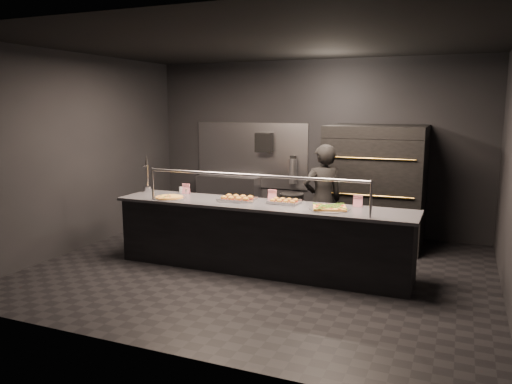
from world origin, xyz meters
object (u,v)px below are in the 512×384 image
(towel_dispenser, at_px, (264,142))
(fire_extinguisher, at_px, (293,171))
(beer_tap, at_px, (147,181))
(service_counter, at_px, (261,237))
(trash_bin, at_px, (291,213))
(pizza_oven, at_px, (375,185))
(slider_tray_b, at_px, (284,201))
(square_pizza, at_px, (330,208))
(prep_shelf, at_px, (228,200))
(slider_tray_a, at_px, (237,199))
(worker, at_px, (322,200))
(round_pizza, at_px, (169,197))

(towel_dispenser, bearing_deg, fire_extinguisher, 1.04)
(beer_tap, bearing_deg, fire_extinguisher, 54.33)
(towel_dispenser, relative_size, fire_extinguisher, 0.69)
(service_counter, height_order, trash_bin, service_counter)
(pizza_oven, xyz_separation_m, beer_tap, (-3.13, -1.71, 0.11))
(slider_tray_b, bearing_deg, square_pizza, -13.94)
(prep_shelf, relative_size, slider_tray_b, 2.77)
(towel_dispenser, bearing_deg, slider_tray_a, -77.35)
(towel_dispenser, distance_m, square_pizza, 3.10)
(slider_tray_a, relative_size, trash_bin, 0.79)
(pizza_oven, relative_size, towel_dispenser, 5.46)
(slider_tray_b, relative_size, trash_bin, 0.62)
(pizza_oven, distance_m, slider_tray_a, 2.42)
(towel_dispenser, relative_size, worker, 0.21)
(pizza_oven, xyz_separation_m, square_pizza, (-0.26, -1.92, -0.03))
(prep_shelf, xyz_separation_m, towel_dispenser, (0.70, 0.07, 1.10))
(service_counter, distance_m, fire_extinguisher, 2.50)
(slider_tray_a, relative_size, slider_tray_b, 1.27)
(pizza_oven, distance_m, round_pizza, 3.26)
(service_counter, xyz_separation_m, fire_extinguisher, (-0.35, 2.40, 0.60))
(fire_extinguisher, relative_size, beer_tap, 0.89)
(square_pizza, bearing_deg, prep_shelf, 137.38)
(fire_extinguisher, bearing_deg, beer_tap, -125.67)
(slider_tray_b, bearing_deg, worker, 70.48)
(prep_shelf, xyz_separation_m, square_pizza, (2.54, -2.34, 0.49))
(round_pizza, distance_m, slider_tray_b, 1.64)
(trash_bin, bearing_deg, square_pizza, -60.16)
(prep_shelf, distance_m, fire_extinguisher, 1.39)
(towel_dispenser, relative_size, square_pizza, 0.68)
(trash_bin, bearing_deg, service_counter, -82.95)
(trash_bin, bearing_deg, worker, -52.12)
(fire_extinguisher, height_order, beer_tap, beer_tap)
(slider_tray_b, xyz_separation_m, trash_bin, (-0.54, 1.93, -0.60))
(pizza_oven, height_order, round_pizza, pizza_oven)
(service_counter, bearing_deg, slider_tray_b, 27.47)
(slider_tray_a, height_order, slider_tray_b, slider_tray_a)
(pizza_oven, height_order, prep_shelf, pizza_oven)
(worker, bearing_deg, slider_tray_a, 7.27)
(slider_tray_a, relative_size, square_pizza, 1.06)
(worker, bearing_deg, round_pizza, -5.98)
(beer_tap, distance_m, slider_tray_b, 2.22)
(fire_extinguisher, height_order, worker, worker)
(pizza_oven, bearing_deg, slider_tray_a, -130.68)
(prep_shelf, height_order, slider_tray_a, slider_tray_a)
(prep_shelf, height_order, trash_bin, prep_shelf)
(pizza_oven, relative_size, worker, 1.15)
(round_pizza, bearing_deg, slider_tray_a, 12.65)
(beer_tap, height_order, worker, worker)
(service_counter, relative_size, prep_shelf, 3.42)
(beer_tap, relative_size, slider_tray_a, 1.03)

